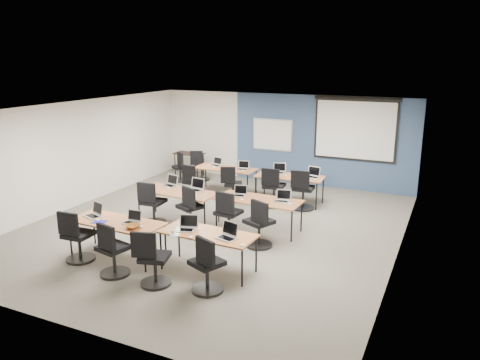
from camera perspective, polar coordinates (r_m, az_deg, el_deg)
The scene contains 58 objects.
floor at distance 10.77m, azimuth -3.18°, elevation -5.74°, with size 8.00×9.00×0.02m, color #6B6354.
ceiling at distance 10.14m, azimuth -3.40°, elevation 8.70°, with size 8.00×9.00×0.02m, color white.
wall_back at distance 14.41m, azimuth 5.20°, elevation 5.06°, with size 8.00×0.04×2.70m, color beige.
wall_front at distance 6.92m, azimuth -21.23°, elevation -6.76°, with size 8.00×0.04×2.70m, color beige.
wall_left at distance 12.72m, azimuth -19.42°, elevation 2.97°, with size 0.04×9.00×2.70m, color beige.
wall_right at distance 9.24m, azimuth 19.18°, elevation -1.25°, with size 0.04×9.00×2.70m, color beige.
blue_accent_panel at distance 14.02m, azimuth 9.98°, elevation 4.63°, with size 5.50×0.04×2.70m, color #3D5977.
whiteboard at distance 14.43m, azimuth 3.98°, elevation 5.50°, with size 1.28×0.03×0.98m.
projector_screen at distance 13.66m, azimuth 13.88°, elevation 6.44°, with size 2.40×0.10×1.82m.
training_table_front_left at distance 9.28m, azimuth -14.83°, elevation -5.13°, with size 1.88×0.78×0.73m.
training_table_front_right at distance 8.42m, azimuth -3.93°, elevation -6.75°, with size 1.74×0.73×0.73m.
training_table_mid_left at distance 11.03m, azimuth -7.57°, elevation -1.57°, with size 1.90×0.79×0.73m.
training_table_mid_right at distance 10.34m, azimuth 2.30°, elevation -2.57°, with size 1.89×0.79×0.73m.
training_table_back_left at distance 13.22m, azimuth -1.78°, elevation 1.28°, with size 1.75×0.73×0.73m.
training_table_back_right at distance 12.38m, azimuth 6.05°, elevation 0.28°, with size 1.79×0.74×0.73m.
laptop_0 at distance 9.66m, azimuth -17.30°, elevation -3.85°, with size 0.35×0.30×0.27m.
mouse_0 at distance 9.41m, azimuth -16.95°, elevation -4.67°, with size 0.06×0.09×0.03m, color white.
task_chair_0 at distance 9.40m, azimuth -19.27°, elevation -6.95°, with size 0.55×0.55×1.02m.
laptop_1 at distance 9.10m, azimuth -13.01°, elevation -4.74°, with size 0.30×0.26×0.23m.
mouse_1 at distance 8.86m, azimuth -11.99°, elevation -5.53°, with size 0.06×0.10×0.03m, color white.
task_chair_1 at distance 8.61m, azimuth -15.31°, elevation -8.68°, with size 0.54×0.54×1.02m.
laptop_2 at distance 8.58m, azimuth -6.54°, elevation -5.62°, with size 0.35×0.30×0.27m.
mouse_2 at distance 8.22m, azimuth -6.01°, elevation -6.93°, with size 0.06×0.10×0.03m, color white.
task_chair_2 at distance 8.12m, azimuth -10.63°, elevation -9.91°, with size 0.54×0.53×1.01m.
laptop_3 at distance 8.16m, azimuth -1.50°, elevation -6.61°, with size 0.35×0.30×0.27m.
mouse_3 at distance 7.84m, azimuth 0.28°, elevation -7.93°, with size 0.06×0.10×0.03m, color white.
task_chair_3 at distance 7.78m, azimuth -4.08°, elevation -10.80°, with size 0.57×0.53×1.01m.
laptop_4 at distance 11.50m, azimuth -8.47°, elevation -0.38°, with size 0.35×0.29×0.26m.
mouse_4 at distance 11.28m, azimuth -8.67°, elevation -0.97°, with size 0.05×0.09×0.03m, color white.
task_chair_4 at distance 10.98m, azimuth -10.67°, elevation -3.19°, with size 0.56×0.56×1.03m.
laptop_5 at distance 11.05m, azimuth -5.40°, elevation -0.89°, with size 0.36×0.31×0.27m.
mouse_5 at distance 10.69m, azimuth -4.23°, elevation -1.71°, with size 0.06×0.10×0.03m, color white.
task_chair_5 at distance 10.53m, azimuth -6.11°, elevation -3.83°, with size 0.58×0.55×1.02m.
laptop_6 at distance 10.57m, azimuth -0.08°, elevation -1.61°, with size 0.30×0.26×0.23m.
mouse_6 at distance 10.26m, azimuth 0.24°, elevation -2.37°, with size 0.06×0.10×0.04m, color white.
task_chair_6 at distance 10.08m, azimuth -1.51°, elevation -4.60°, with size 0.55×0.55×1.03m.
laptop_7 at distance 10.19m, azimuth 5.20°, elevation -2.27°, with size 0.32×0.27×0.25m.
mouse_7 at distance 10.00m, azimuth 6.10°, elevation -2.93°, with size 0.07×0.10×0.04m, color white.
task_chair_7 at distance 9.51m, azimuth 2.34°, elevation -5.79°, with size 0.60×0.56×1.04m.
laptop_8 at distance 13.51m, azimuth -2.89°, elevation 2.02°, with size 0.30×0.26×0.23m.
mouse_8 at distance 13.28m, azimuth -3.16°, elevation 1.59°, with size 0.06×0.10×0.03m, color white.
task_chair_8 at distance 12.81m, azimuth -5.91°, elevation -0.56°, with size 0.48×0.48×0.96m.
laptop_9 at distance 13.03m, azimuth 0.32°, elevation 1.56°, with size 0.31×0.26×0.24m.
mouse_9 at distance 12.86m, azimuth 0.35°, elevation 1.17°, with size 0.06×0.09×0.03m, color white.
task_chair_9 at distance 12.52m, azimuth -1.00°, elevation -0.84°, with size 0.50×0.49×0.97m.
laptop_10 at distance 12.70m, azimuth 4.70°, elevation 1.18°, with size 0.34×0.29×0.26m.
mouse_10 at distance 12.37m, azimuth 5.61°, elevation 0.55°, with size 0.06×0.10×0.03m, color white.
task_chair_10 at distance 12.07m, azimuth 4.05°, elevation -1.28°, with size 0.57×0.57×1.05m.
laptop_11 at distance 12.33m, azimuth 8.88°, elevation 0.65°, with size 0.35×0.30×0.27m.
mouse_11 at distance 12.12m, azimuth 9.11°, elevation 0.13°, with size 0.06×0.10×0.03m, color white.
task_chair_11 at distance 11.93m, azimuth 7.61°, elevation -1.57°, with size 0.58×0.58×1.05m.
blue_mousepad at distance 9.31m, azimuth -16.77°, elevation -4.91°, with size 0.26×0.21×0.01m, color navy.
snack_bowl at distance 8.82m, azimuth -12.93°, elevation -5.51°, with size 0.32×0.32×0.08m, color brown.
snack_plate at distance 8.36m, azimuth -7.92°, elevation -6.64°, with size 0.18×0.18×0.01m, color white.
coffee_cup at distance 8.36m, azimuth -8.15°, elevation -6.38°, with size 0.07×0.07×0.07m, color white.
utility_table at distance 15.28m, azimuth -6.24°, elevation 2.96°, with size 0.95×0.53×0.75m.
spare_chair_a at distance 14.69m, azimuth -4.85°, elevation 1.45°, with size 0.51×0.48×0.96m.
spare_chair_b at distance 14.62m, azimuth -7.29°, elevation 1.29°, with size 0.52×0.46×0.95m.
Camera 1 is at (4.78, -8.88, 3.77)m, focal length 35.00 mm.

